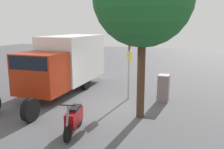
# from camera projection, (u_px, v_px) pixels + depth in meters

# --- Properties ---
(ground_plane) EXTENTS (60.00, 60.00, 0.00)m
(ground_plane) POSITION_uv_depth(u_px,v_px,m) (107.00, 109.00, 10.53)
(ground_plane) COLOR #4D4C50
(box_truck_near) EXTENTS (8.10, 2.40, 3.00)m
(box_truck_near) POSITION_uv_depth(u_px,v_px,m) (65.00, 61.00, 13.24)
(box_truck_near) COLOR black
(box_truck_near) RESTS_ON ground
(motorcycle) EXTENTS (1.80, 0.66, 1.20)m
(motorcycle) POSITION_uv_depth(u_px,v_px,m) (74.00, 118.00, 8.07)
(motorcycle) COLOR black
(motorcycle) RESTS_ON ground
(stop_sign) EXTENTS (0.71, 0.33, 3.14)m
(stop_sign) POSITION_uv_depth(u_px,v_px,m) (129.00, 57.00, 11.55)
(stop_sign) COLOR #9E9EA3
(stop_sign) RESTS_ON ground
(utility_cabinet) EXTENTS (0.63, 0.51, 1.28)m
(utility_cabinet) POSITION_uv_depth(u_px,v_px,m) (163.00, 88.00, 11.50)
(utility_cabinet) COLOR slate
(utility_cabinet) RESTS_ON ground
(bike_rack_hoop) EXTENTS (0.85, 0.11, 0.85)m
(bike_rack_hoop) POSITION_uv_depth(u_px,v_px,m) (160.00, 94.00, 12.82)
(bike_rack_hoop) COLOR #B7B7BC
(bike_rack_hoop) RESTS_ON ground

